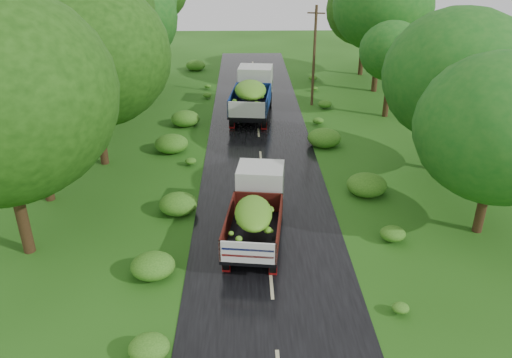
{
  "coord_description": "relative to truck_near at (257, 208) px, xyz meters",
  "views": [
    {
      "loc": [
        -0.95,
        -10.81,
        11.59
      ],
      "look_at": [
        -0.43,
        9.55,
        1.7
      ],
      "focal_mm": 35.0,
      "sensor_mm": 36.0,
      "label": 1
    }
  ],
  "objects": [
    {
      "name": "road",
      "position": [
        0.47,
        -2.42,
        -1.39
      ],
      "size": [
        6.5,
        80.0,
        0.02
      ],
      "primitive_type": "cube",
      "color": "black",
      "rests_on": "ground"
    },
    {
      "name": "road_lines",
      "position": [
        0.47,
        -1.42,
        -1.38
      ],
      "size": [
        0.12,
        69.6,
        0.0
      ],
      "color": "#BFB78C",
      "rests_on": "road"
    },
    {
      "name": "trees_left",
      "position": [
        -9.53,
        13.36,
        5.29
      ],
      "size": [
        6.29,
        32.88,
        9.51
      ],
      "color": "black",
      "rests_on": "ground"
    },
    {
      "name": "trees_right",
      "position": [
        10.18,
        14.7,
        4.13
      ],
      "size": [
        4.54,
        31.41,
        8.58
      ],
      "color": "black",
      "rests_on": "ground"
    },
    {
      "name": "truck_near",
      "position": [
        0.0,
        0.0,
        0.0
      ],
      "size": [
        2.8,
        6.12,
        2.48
      ],
      "rotation": [
        0.0,
        0.0,
        -0.12
      ],
      "color": "black",
      "rests_on": "ground"
    },
    {
      "name": "shrubs",
      "position": [
        0.47,
        6.58,
        -1.05
      ],
      "size": [
        11.9,
        44.0,
        0.7
      ],
      "color": "#286016",
      "rests_on": "ground"
    },
    {
      "name": "utility_pole",
      "position": [
        4.72,
        18.52,
        2.36
      ],
      "size": [
        1.26,
        0.42,
        7.31
      ],
      "rotation": [
        0.0,
        0.0,
        -0.26
      ],
      "color": "#382616",
      "rests_on": "ground"
    },
    {
      "name": "truck_far",
      "position": [
        0.15,
        16.41,
        0.29
      ],
      "size": [
        3.32,
        7.35,
        2.99
      ],
      "rotation": [
        0.0,
        0.0,
        -0.12
      ],
      "color": "black",
      "rests_on": "ground"
    }
  ]
}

